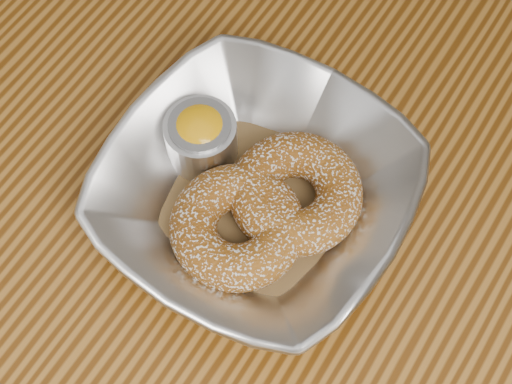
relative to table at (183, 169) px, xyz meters
The scene contains 7 objects.
ground_plane 0.65m from the table, ahead, with size 4.00×4.00×0.00m, color #565659.
table is the anchor object (origin of this frame).
serving_bowl 0.17m from the table, 19.64° to the right, with size 0.22×0.22×0.05m, color silver.
parchment 0.15m from the table, 19.64° to the right, with size 0.14×0.14×0.00m, color brown.
donut_back 0.18m from the table, ahead, with size 0.10×0.10×0.03m, color brown.
donut_front 0.18m from the table, 31.75° to the right, with size 0.10×0.10×0.03m, color brown.
ramekin 0.14m from the table, 25.38° to the right, with size 0.05×0.05×0.05m.
Camera 1 is at (0.24, -0.24, 1.28)m, focal length 55.00 mm.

